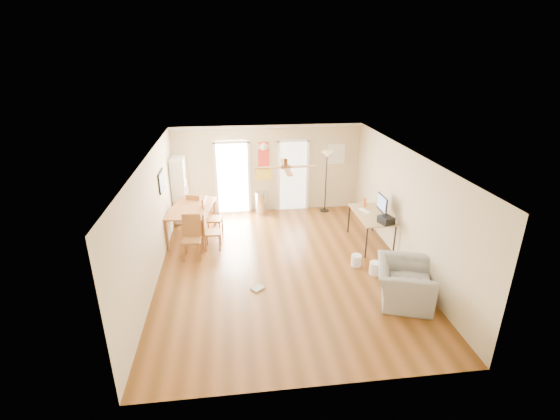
{
  "coord_description": "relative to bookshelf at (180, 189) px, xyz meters",
  "views": [
    {
      "loc": [
        -1.05,
        -7.83,
        4.58
      ],
      "look_at": [
        0.0,
        0.6,
        1.15
      ],
      "focal_mm": 25.53,
      "sensor_mm": 36.0,
      "label": 1
    }
  ],
  "objects": [
    {
      "name": "wastebasket_b",
      "position": [
        4.5,
        -3.66,
        -0.77
      ],
      "size": [
        0.27,
        0.27,
        0.29
      ],
      "primitive_type": "cylinder",
      "rotation": [
        0.0,
        0.0,
        0.12
      ],
      "color": "white",
      "rests_on": "floor"
    },
    {
      "name": "trash_can",
      "position": [
        2.3,
        0.12,
        -0.58
      ],
      "size": [
        0.38,
        0.38,
        0.67
      ],
      "primitive_type": "cylinder",
      "rotation": [
        0.0,
        0.0,
        -0.27
      ],
      "color": "#BBBBBD",
      "rests_on": "floor"
    },
    {
      "name": "ceiling",
      "position": [
        2.55,
        -3.1,
        1.68
      ],
      "size": [
        5.5,
        7.0,
        0.0
      ],
      "primitive_type": null,
      "color": "silver",
      "rests_on": "floor"
    },
    {
      "name": "dining_chair_right_b",
      "position": [
        0.95,
        -1.97,
        -0.44
      ],
      "size": [
        0.42,
        0.42,
        0.96
      ],
      "primitive_type": null,
      "rotation": [
        0.0,
        0.0,
        1.51
      ],
      "color": "#A67035",
      "rests_on": "floor"
    },
    {
      "name": "wall_right",
      "position": [
        5.3,
        -3.1,
        0.38
      ],
      "size": [
        0.04,
        7.0,
        2.6
      ],
      "primitive_type": null,
      "color": "beige",
      "rests_on": "floor"
    },
    {
      "name": "floor",
      "position": [
        2.55,
        -3.1,
        -0.92
      ],
      "size": [
        7.0,
        7.0,
        0.0
      ],
      "primitive_type": "plane",
      "color": "brown",
      "rests_on": "ground"
    },
    {
      "name": "ceiling_fan",
      "position": [
        2.55,
        -3.4,
        1.51
      ],
      "size": [
        1.24,
        1.24,
        0.2
      ],
      "primitive_type": null,
      "color": "#593819",
      "rests_on": "ceiling"
    },
    {
      "name": "bookshelf",
      "position": [
        0.0,
        0.0,
        0.0
      ],
      "size": [
        0.53,
        0.88,
        1.83
      ],
      "primitive_type": null,
      "rotation": [
        0.0,
        0.0,
        -0.21
      ],
      "color": "white",
      "rests_on": "floor"
    },
    {
      "name": "framed_poster",
      "position": [
        -0.18,
        -1.7,
        0.78
      ],
      "size": [
        0.04,
        0.66,
        0.48
      ],
      "primitive_type": "cube",
      "color": "black",
      "rests_on": "wall_left"
    },
    {
      "name": "dining_chair_far",
      "position": [
        0.46,
        -0.53,
        -0.44
      ],
      "size": [
        0.49,
        0.49,
        0.96
      ],
      "primitive_type": null,
      "rotation": [
        0.0,
        0.0,
        2.85
      ],
      "color": "#945D2F",
      "rests_on": "floor"
    },
    {
      "name": "keyboard",
      "position": [
        4.75,
        -2.02,
        -0.09
      ],
      "size": [
        0.24,
        0.4,
        0.01
      ],
      "primitive_type": "cube",
      "rotation": [
        0.0,
        0.0,
        0.33
      ],
      "color": "white",
      "rests_on": "computer_desk"
    },
    {
      "name": "imac",
      "position": [
        5.02,
        -2.44,
        0.18
      ],
      "size": [
        0.11,
        0.59,
        0.55
      ],
      "primitive_type": null,
      "rotation": [
        0.0,
        0.0,
        0.06
      ],
      "color": "black",
      "rests_on": "computer_desk"
    },
    {
      "name": "wall_left",
      "position": [
        -0.2,
        -3.1,
        0.38
      ],
      "size": [
        0.04,
        7.0,
        2.6
      ],
      "primitive_type": null,
      "color": "beige",
      "rests_on": "floor"
    },
    {
      "name": "orange_bottle",
      "position": [
        4.85,
        -1.7,
        0.01
      ],
      "size": [
        0.1,
        0.1,
        0.23
      ],
      "primitive_type": "cylinder",
      "rotation": [
        0.0,
        0.0,
        -0.35
      ],
      "color": "orange",
      "rests_on": "computer_desk"
    },
    {
      "name": "dining_table",
      "position": [
        0.4,
        -1.24,
        -0.5
      ],
      "size": [
        1.25,
        1.8,
        0.83
      ],
      "primitive_type": null,
      "rotation": [
        0.0,
        0.0,
        -0.17
      ],
      "color": "#A26534",
      "rests_on": "floor"
    },
    {
      "name": "ac_grille",
      "position": [
        4.6,
        0.37,
        0.78
      ],
      "size": [
        0.5,
        0.04,
        0.6
      ],
      "primitive_type": "cube",
      "color": "white",
      "rests_on": "wall_back"
    },
    {
      "name": "crown_molding",
      "position": [
        2.55,
        -3.1,
        1.64
      ],
      "size": [
        5.5,
        7.0,
        0.08
      ],
      "primitive_type": null,
      "color": "white",
      "rests_on": "wall_back"
    },
    {
      "name": "dining_chair_right_a",
      "position": [
        0.95,
        -1.24,
        -0.38
      ],
      "size": [
        0.5,
        0.5,
        1.06
      ],
      "primitive_type": null,
      "rotation": [
        0.0,
        0.0,
        1.42
      ],
      "color": "#9D5A32",
      "rests_on": "floor"
    },
    {
      "name": "wall_front",
      "position": [
        2.55,
        -6.6,
        0.38
      ],
      "size": [
        5.5,
        0.04,
        2.6
      ],
      "primitive_type": null,
      "color": "beige",
      "rests_on": "floor"
    },
    {
      "name": "torchiere_lamp",
      "position": [
        4.24,
        0.09,
        0.01
      ],
      "size": [
        0.44,
        0.44,
        1.86
      ],
      "primitive_type": null,
      "rotation": [
        0.0,
        0.0,
        -0.31
      ],
      "color": "black",
      "rests_on": "floor"
    },
    {
      "name": "wall_back",
      "position": [
        2.55,
        0.4,
        0.38
      ],
      "size": [
        5.5,
        0.04,
        2.6
      ],
      "primitive_type": null,
      "color": "beige",
      "rests_on": "floor"
    },
    {
      "name": "kitchen_doorway",
      "position": [
        1.5,
        0.38,
        0.13
      ],
      "size": [
        0.9,
        0.1,
        2.1
      ],
      "primitive_type": null,
      "color": "white",
      "rests_on": "wall_back"
    },
    {
      "name": "dining_chair_near",
      "position": [
        0.48,
        -2.42,
        -0.4
      ],
      "size": [
        0.45,
        0.45,
        1.03
      ],
      "primitive_type": null,
      "rotation": [
        0.0,
        0.0,
        -0.05
      ],
      "color": "brown",
      "rests_on": "floor"
    },
    {
      "name": "wastebasket_a",
      "position": [
        4.2,
        -3.26,
        -0.78
      ],
      "size": [
        0.3,
        0.3,
        0.27
      ],
      "primitive_type": "cylinder",
      "rotation": [
        0.0,
        0.0,
        -0.33
      ],
      "color": "white",
      "rests_on": "floor"
    },
    {
      "name": "armchair",
      "position": [
        4.7,
        -4.67,
        -0.53
      ],
      "size": [
        1.37,
        1.46,
        0.77
      ],
      "primitive_type": "imported",
      "rotation": [
        0.0,
        0.0,
        1.24
      ],
      "color": "gray",
      "rests_on": "floor"
    },
    {
      "name": "floor_cloth",
      "position": [
        1.9,
        -3.94,
        -0.9
      ],
      "size": [
        0.32,
        0.31,
        0.04
      ],
      "primitive_type": "cube",
      "rotation": [
        0.0,
        0.0,
        0.66
      ],
      "color": "#A3A49F",
      "rests_on": "floor"
    },
    {
      "name": "computer_desk",
      "position": [
        4.87,
        -2.21,
        -0.51
      ],
      "size": [
        0.76,
        1.53,
        0.82
      ],
      "primitive_type": null,
      "color": "tan",
      "rests_on": "floor"
    },
    {
      "name": "printer",
      "position": [
        5.0,
        -2.81,
        -0.02
      ],
      "size": [
        0.37,
        0.4,
        0.17
      ],
      "primitive_type": "cube",
      "rotation": [
        0.0,
        0.0,
        0.31
      ],
      "color": "black",
      "rests_on": "computer_desk"
    },
    {
      "name": "wall_decal",
      "position": [
        2.42,
        0.38,
        0.63
      ],
      "size": [
        0.46,
        0.03,
        1.1
      ],
      "primitive_type": "cube",
      "color": "red",
      "rests_on": "wall_back"
    },
    {
      "name": "bathroom_doorway",
      "position": [
        3.3,
        0.38,
        0.13
      ],
      "size": [
        0.8,
        0.1,
        2.1
      ],
      "primitive_type": null,
      "color": "white",
      "rests_on": "wall_back"
    }
  ]
}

